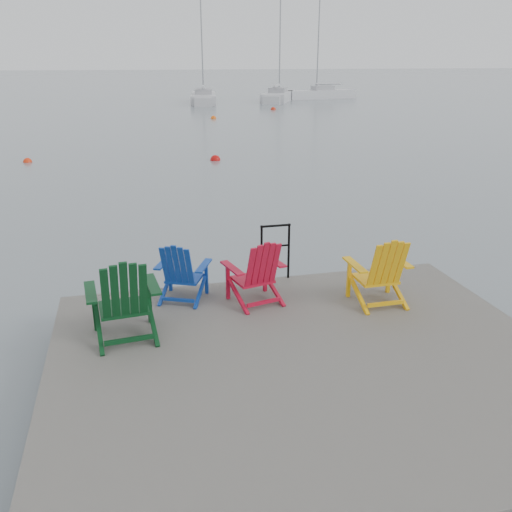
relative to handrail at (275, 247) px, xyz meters
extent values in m
plane|color=slate|center=(-0.25, -2.45, -1.04)|extent=(400.00, 400.00, 0.00)
cube|color=#312E2C|center=(-0.25, -2.45, -0.64)|extent=(6.00, 5.00, 0.20)
cylinder|color=black|center=(-2.95, -0.25, -1.34)|extent=(0.26, 0.26, 1.20)
cylinder|color=black|center=(-0.25, -0.25, -1.34)|extent=(0.26, 0.26, 1.20)
cylinder|color=black|center=(2.45, -0.25, -1.34)|extent=(0.26, 0.26, 1.20)
cylinder|color=black|center=(-0.22, 0.00, -0.09)|extent=(0.04, 0.04, 0.90)
cylinder|color=black|center=(0.22, 0.00, -0.09)|extent=(0.04, 0.04, 0.90)
cylinder|color=black|center=(0.00, 0.00, 0.34)|extent=(0.48, 0.04, 0.04)
cylinder|color=black|center=(0.00, 0.00, 0.01)|extent=(0.44, 0.03, 0.03)
cube|color=#093416|center=(-2.33, -1.31, -0.18)|extent=(0.63, 0.58, 0.04)
cube|color=#093416|center=(-2.70, -1.13, -0.23)|extent=(0.06, 0.06, 0.62)
cube|color=#093416|center=(-2.00, -1.06, -0.23)|extent=(0.06, 0.06, 0.62)
cube|color=#093416|center=(-2.70, -1.37, 0.09)|extent=(0.20, 0.68, 0.03)
cube|color=#093416|center=(-1.95, -1.30, 0.09)|extent=(0.20, 0.68, 0.03)
cube|color=#093416|center=(-2.29, -1.67, 0.19)|extent=(0.57, 0.33, 0.76)
cube|color=#0E3696|center=(-1.46, -0.35, -0.25)|extent=(0.61, 0.58, 0.04)
cube|color=#0E3696|center=(-1.65, -0.07, -0.29)|extent=(0.06, 0.06, 0.50)
cube|color=#0E3696|center=(-1.14, -0.30, -0.29)|extent=(0.06, 0.06, 0.50)
cube|color=#0E3696|center=(-1.75, -0.24, -0.03)|extent=(0.32, 0.54, 0.02)
cube|color=#0E3696|center=(-1.20, -0.49, -0.03)|extent=(0.32, 0.54, 0.02)
cube|color=#0E3696|center=(-1.58, -0.61, 0.05)|extent=(0.50, 0.39, 0.61)
cube|color=#B00C27|center=(-0.52, -0.68, -0.23)|extent=(0.61, 0.56, 0.04)
cube|color=#B00C27|center=(-0.86, -0.57, -0.27)|extent=(0.06, 0.06, 0.54)
cube|color=#B00C27|center=(-0.27, -0.43, -0.27)|extent=(0.06, 0.06, 0.54)
cube|color=#B00C27|center=(-0.84, -0.78, 0.01)|extent=(0.25, 0.60, 0.03)
cube|color=#B00C27|center=(-0.20, -0.62, 0.01)|extent=(0.25, 0.60, 0.03)
cube|color=#B00C27|center=(-0.45, -0.99, 0.10)|extent=(0.52, 0.35, 0.66)
cube|color=#EEA90D|center=(1.19, -1.10, -0.21)|extent=(0.54, 0.49, 0.04)
cube|color=#EEA90D|center=(0.86, -0.91, -0.26)|extent=(0.05, 0.05, 0.57)
cube|color=#EEA90D|center=(1.50, -0.90, -0.26)|extent=(0.05, 0.05, 0.57)
cube|color=#EEA90D|center=(0.84, -1.13, 0.04)|extent=(0.13, 0.62, 0.03)
cube|color=#EEA90D|center=(1.53, -1.12, 0.04)|extent=(0.13, 0.62, 0.03)
cube|color=#EEA90D|center=(1.19, -1.43, 0.13)|extent=(0.50, 0.27, 0.70)
cube|color=#BCBCC0|center=(5.14, 43.17, -0.79)|extent=(3.35, 8.43, 1.10)
cube|color=#9E9EA3|center=(5.08, 42.76, -0.09)|extent=(1.85, 2.66, 0.55)
cylinder|color=gray|center=(5.21, 43.57, 4.88)|extent=(0.12, 0.12, 10.25)
cube|color=silver|center=(12.42, 43.83, -0.79)|extent=(5.36, 8.50, 1.10)
cube|color=#9E9EA3|center=(12.25, 43.45, -0.09)|extent=(2.40, 2.90, 0.55)
cylinder|color=gray|center=(12.59, 44.21, 4.97)|extent=(0.12, 0.12, 10.42)
cube|color=silver|center=(17.19, 45.68, -0.79)|extent=(7.12, 2.83, 1.10)
cube|color=#9E9EA3|center=(17.53, 45.73, -0.09)|extent=(2.24, 1.56, 0.55)
cylinder|color=gray|center=(16.85, 45.63, 4.08)|extent=(0.12, 0.12, 8.65)
sphere|color=#BA0C0A|center=(1.29, 13.57, -1.04)|extent=(0.40, 0.40, 0.40)
sphere|color=red|center=(-5.89, 14.85, -1.04)|extent=(0.33, 0.33, 0.33)
sphere|color=red|center=(9.42, 34.73, -1.04)|extent=(0.41, 0.41, 0.41)
sphere|color=#F55D0E|center=(3.76, 29.19, -1.04)|extent=(0.38, 0.38, 0.38)
camera|label=1|loc=(-2.15, -7.67, 2.76)|focal=38.00mm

